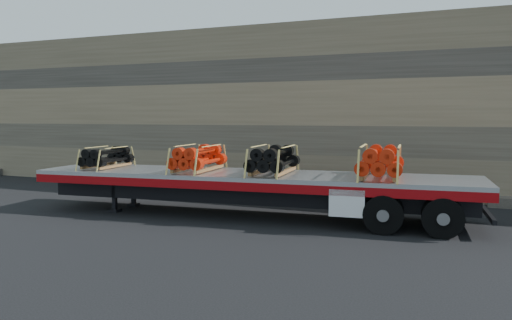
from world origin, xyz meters
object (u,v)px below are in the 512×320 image
Objects in this scene: bundle_front at (107,158)px; bundle_rear at (381,162)px; trailer at (249,195)px; bundle_midrear at (273,160)px; bundle_midfront at (198,159)px.

bundle_rear is at bearing -0.00° from bundle_front.
bundle_front is (-5.15, -0.45, 1.04)m from trailer.
bundle_midfront is at bearing 180.00° from bundle_midrear.
bundle_midfront is 0.97× the size of bundle_midrear.
bundle_rear is at bearing 0.00° from trailer.
bundle_rear reaches higher than bundle_midrear.
bundle_rear is (9.17, 0.81, 0.10)m from bundle_front.
bundle_rear reaches higher than bundle_midfront.
trailer is 5.99× the size of bundle_midrear.
bundle_front is 3.44m from bundle_midfront.
bundle_front is at bearing 180.00° from trailer.
bundle_midrear reaches higher than bundle_midfront.
trailer is 2.06m from bundle_midfront.
bundle_midfront is at bearing 0.00° from bundle_front.
bundle_midfront reaches higher than trailer.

